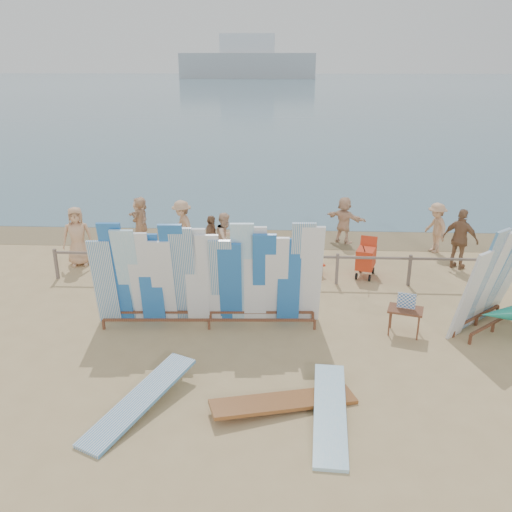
# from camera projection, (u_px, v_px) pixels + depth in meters

# --- Properties ---
(ground) EXTENTS (160.00, 160.00, 0.00)m
(ground) POSITION_uv_depth(u_px,v_px,m) (261.00, 333.00, 12.54)
(ground) COLOR tan
(ground) RESTS_ON ground
(ocean) EXTENTS (320.00, 240.00, 0.02)m
(ocean) POSITION_uv_depth(u_px,v_px,m) (283.00, 85.00, 132.70)
(ocean) COLOR #426577
(ocean) RESTS_ON ground
(wet_sand_strip) EXTENTS (40.00, 2.60, 0.01)m
(wet_sand_strip) POSITION_uv_depth(u_px,v_px,m) (269.00, 237.00, 19.30)
(wet_sand_strip) COLOR olive
(wet_sand_strip) RESTS_ON ground
(distant_ship) EXTENTS (45.00, 8.00, 14.00)m
(distant_ship) POSITION_uv_depth(u_px,v_px,m) (247.00, 62.00, 180.27)
(distant_ship) COLOR #999EA3
(distant_ship) RESTS_ON ocean
(fence) EXTENTS (12.08, 0.08, 0.90)m
(fence) POSITION_uv_depth(u_px,v_px,m) (266.00, 262.00, 15.14)
(fence) COLOR #746257
(fence) RESTS_ON ground
(main_surfboard_rack) EXTENTS (5.31, 0.99, 2.65)m
(main_surfboard_rack) POSITION_uv_depth(u_px,v_px,m) (209.00, 279.00, 12.49)
(main_surfboard_rack) COLOR brown
(main_surfboard_rack) RESTS_ON ground
(side_surfboard_rack) EXTENTS (2.11, 1.96, 2.59)m
(side_surfboard_rack) POSITION_uv_depth(u_px,v_px,m) (491.00, 283.00, 12.33)
(side_surfboard_rack) COLOR brown
(side_surfboard_rack) RESTS_ON ground
(vendor_table) EXTENTS (0.89, 0.74, 1.02)m
(vendor_table) POSITION_uv_depth(u_px,v_px,m) (404.00, 321.00, 12.37)
(vendor_table) COLOR brown
(vendor_table) RESTS_ON ground
(flat_board_c) EXTENTS (2.74, 1.40, 0.24)m
(flat_board_c) POSITION_uv_depth(u_px,v_px,m) (284.00, 407.00, 9.85)
(flat_board_c) COLOR #935628
(flat_board_c) RESTS_ON ground
(flat_board_b) EXTENTS (0.74, 2.73, 0.27)m
(flat_board_b) POSITION_uv_depth(u_px,v_px,m) (330.00, 418.00, 9.55)
(flat_board_b) COLOR #91CBE8
(flat_board_b) RESTS_ON ground
(flat_board_e) EXTENTS (1.70, 2.65, 0.42)m
(flat_board_e) POSITION_uv_depth(u_px,v_px,m) (141.00, 410.00, 9.77)
(flat_board_e) COLOR white
(flat_board_e) RESTS_ON ground
(beach_chair_left) EXTENTS (0.69, 0.70, 0.84)m
(beach_chair_left) POSITION_uv_depth(u_px,v_px,m) (274.00, 260.00, 16.40)
(beach_chair_left) COLOR red
(beach_chair_left) RESTS_ON ground
(beach_chair_right) EXTENTS (0.78, 0.79, 0.92)m
(beach_chair_right) POSITION_uv_depth(u_px,v_px,m) (312.00, 266.00, 15.86)
(beach_chair_right) COLOR red
(beach_chair_right) RESTS_ON ground
(stroller) EXTENTS (0.79, 0.96, 1.13)m
(stroller) POSITION_uv_depth(u_px,v_px,m) (366.00, 262.00, 15.65)
(stroller) COLOR red
(stroller) RESTS_ON ground
(beachgoer_9) EXTENTS (0.72, 1.14, 1.64)m
(beachgoer_9) POSITION_uv_depth(u_px,v_px,m) (436.00, 228.00, 17.55)
(beachgoer_9) COLOR tan
(beachgoer_9) RESTS_ON ground
(beachgoer_11) EXTENTS (1.16, 1.56, 1.63)m
(beachgoer_11) POSITION_uv_depth(u_px,v_px,m) (141.00, 220.00, 18.39)
(beachgoer_11) COLOR beige
(beachgoer_11) RESTS_ON ground
(beachgoer_4) EXTENTS (0.55, 0.96, 1.54)m
(beachgoer_4) POSITION_uv_depth(u_px,v_px,m) (211.00, 240.00, 16.53)
(beachgoer_4) COLOR #8C6042
(beachgoer_4) RESTS_ON ground
(beachgoer_2) EXTENTS (0.68, 0.87, 1.61)m
(beachgoer_2) POSITION_uv_depth(u_px,v_px,m) (225.00, 238.00, 16.54)
(beachgoer_2) COLOR beige
(beachgoer_2) RESTS_ON ground
(beachgoer_10) EXTENTS (1.12, 1.05, 1.84)m
(beachgoer_10) POSITION_uv_depth(u_px,v_px,m) (460.00, 239.00, 16.11)
(beachgoer_10) COLOR #8C6042
(beachgoer_10) RESTS_ON ground
(beachgoer_0) EXTENTS (0.98, 0.67, 1.82)m
(beachgoer_0) POSITION_uv_depth(u_px,v_px,m) (77.00, 236.00, 16.41)
(beachgoer_0) COLOR tan
(beachgoer_0) RESTS_ON ground
(beachgoer_3) EXTENTS (0.99, 1.21, 1.75)m
(beachgoer_3) POSITION_uv_depth(u_px,v_px,m) (182.00, 227.00, 17.45)
(beachgoer_3) COLOR tan
(beachgoer_3) RESTS_ON ground
(beachgoer_1) EXTENTS (0.49, 0.69, 1.72)m
(beachgoer_1) POSITION_uv_depth(u_px,v_px,m) (140.00, 224.00, 17.76)
(beachgoer_1) COLOR #8C6042
(beachgoer_1) RESTS_ON ground
(beachgoer_5) EXTENTS (1.49, 1.28, 1.61)m
(beachgoer_5) POSITION_uv_depth(u_px,v_px,m) (344.00, 220.00, 18.45)
(beachgoer_5) COLOR beige
(beachgoer_5) RESTS_ON ground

